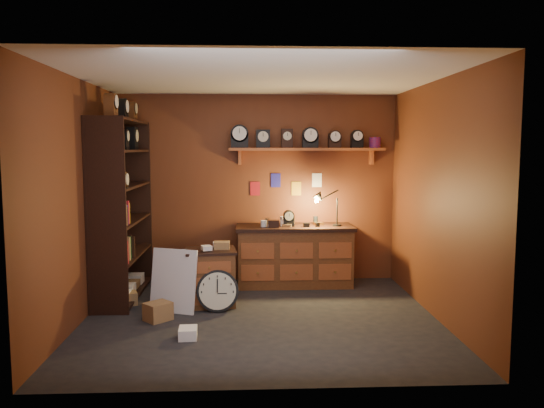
{
  "coord_description": "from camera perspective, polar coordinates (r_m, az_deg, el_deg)",
  "views": [
    {
      "loc": [
        -0.14,
        -5.88,
        1.93
      ],
      "look_at": [
        0.15,
        0.35,
        1.28
      ],
      "focal_mm": 35.0,
      "sensor_mm": 36.0,
      "label": 1
    }
  ],
  "objects": [
    {
      "name": "floor",
      "position": [
        6.19,
        -1.23,
        -12.18
      ],
      "size": [
        4.0,
        4.0,
        0.0
      ],
      "primitive_type": "plane",
      "color": "black",
      "rests_on": "ground"
    },
    {
      "name": "room_shell",
      "position": [
        6.0,
        -0.87,
        3.98
      ],
      "size": [
        4.02,
        3.62,
        2.71
      ],
      "color": "brown",
      "rests_on": "ground"
    },
    {
      "name": "shelving_unit",
      "position": [
        7.09,
        -16.1,
        0.27
      ],
      "size": [
        0.47,
        1.6,
        2.58
      ],
      "color": "black",
      "rests_on": "ground"
    },
    {
      "name": "workbench",
      "position": [
        7.53,
        2.45,
        -5.17
      ],
      "size": [
        1.64,
        0.66,
        1.36
      ],
      "color": "brown",
      "rests_on": "ground"
    },
    {
      "name": "low_cabinet",
      "position": [
        6.64,
        -6.58,
        -7.55
      ],
      "size": [
        0.66,
        0.58,
        0.78
      ],
      "rotation": [
        0.0,
        0.0,
        0.11
      ],
      "color": "brown",
      "rests_on": "ground"
    },
    {
      "name": "big_round_clock",
      "position": [
        6.41,
        -5.87,
        -9.29
      ],
      "size": [
        0.5,
        0.16,
        0.5
      ],
      "color": "black",
      "rests_on": "ground"
    },
    {
      "name": "white_panel",
      "position": [
        6.54,
        -10.49,
        -11.28
      ],
      "size": [
        0.59,
        0.35,
        0.76
      ],
      "primitive_type": "cube",
      "rotation": [
        -0.17,
        0.0,
        -0.36
      ],
      "color": "silver",
      "rests_on": "ground"
    },
    {
      "name": "mini_fridge",
      "position": [
        7.5,
        -8.03,
        -6.99
      ],
      "size": [
        0.61,
        0.63,
        0.51
      ],
      "rotation": [
        0.0,
        0.0,
        0.3
      ],
      "color": "silver",
      "rests_on": "ground"
    },
    {
      "name": "floor_box_a",
      "position": [
        6.92,
        -15.37,
        -9.77
      ],
      "size": [
        0.3,
        0.28,
        0.15
      ],
      "primitive_type": "cube",
      "rotation": [
        0.0,
        0.0,
        0.33
      ],
      "color": "olive",
      "rests_on": "ground"
    },
    {
      "name": "floor_box_b",
      "position": [
        5.63,
        -9.03,
        -13.54
      ],
      "size": [
        0.19,
        0.23,
        0.11
      ],
      "primitive_type": "cube",
      "rotation": [
        0.0,
        0.0,
        0.05
      ],
      "color": "white",
      "rests_on": "ground"
    },
    {
      "name": "floor_box_c",
      "position": [
        6.23,
        -12.16,
        -11.23
      ],
      "size": [
        0.35,
        0.35,
        0.2
      ],
      "primitive_type": "cube",
      "rotation": [
        0.0,
        0.0,
        0.76
      ],
      "color": "olive",
      "rests_on": "ground"
    }
  ]
}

